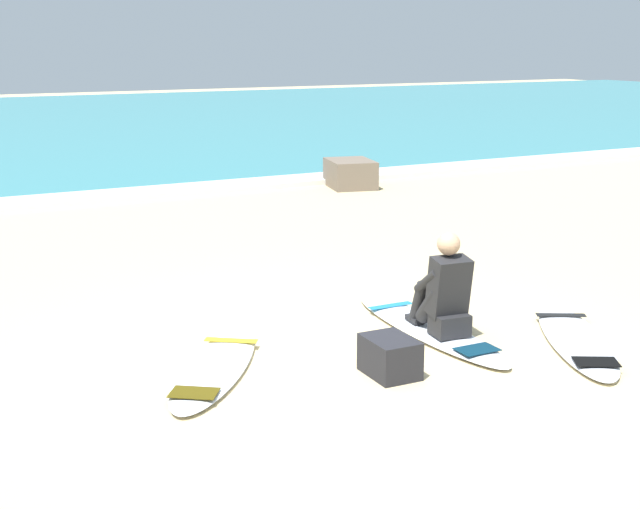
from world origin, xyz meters
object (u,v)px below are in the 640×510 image
object	(u,v)px
surfboard_main	(428,328)
surfboard_spare_near	(215,367)
beach_bag	(390,357)
surfer_seated	(444,294)
shoreline_rock	(350,174)
surfboard_spare_far	(576,339)

from	to	relation	value
surfboard_main	surfboard_spare_near	world-z (taller)	same
surfboard_main	surfboard_spare_near	bearing A→B (deg)	-179.78
surfboard_main	beach_bag	size ratio (longest dim) A/B	5.06
surfer_seated	beach_bag	world-z (taller)	surfer_seated
beach_bag	shoreline_rock	bearing A→B (deg)	62.19
surfboard_main	shoreline_rock	bearing A→B (deg)	65.28
surfboard_main	surfboard_spare_far	size ratio (longest dim) A/B	1.15
surfer_seated	shoreline_rock	xyz separation A→B (m)	(3.49, 7.83, -0.18)
surfer_seated	surfboard_spare_near	distance (m)	2.21
surfboard_spare_near	shoreline_rock	bearing A→B (deg)	53.37
surfer_seated	beach_bag	bearing A→B (deg)	-149.82
surfboard_main	surfboard_spare_far	bearing A→B (deg)	-41.12
surfboard_spare_near	shoreline_rock	xyz separation A→B (m)	(5.66, 7.61, 0.22)
surfboard_spare_far	shoreline_rock	world-z (taller)	shoreline_rock
surfer_seated	surfboard_spare_near	bearing A→B (deg)	174.13
surfboard_spare_near	beach_bag	size ratio (longest dim) A/B	4.06
surfboard_spare_near	beach_bag	bearing A→B (deg)	-31.37
surfer_seated	beach_bag	distance (m)	1.10
surfboard_main	surfer_seated	bearing A→B (deg)	-88.22
surfboard_spare_near	surfboard_main	bearing A→B (deg)	0.22
surfboard_main	shoreline_rock	xyz separation A→B (m)	(3.50, 7.60, 0.22)
surfboard_spare_near	surfboard_spare_far	world-z (taller)	same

